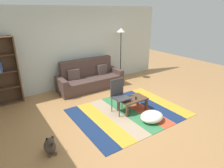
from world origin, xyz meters
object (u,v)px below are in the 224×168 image
object	(u,v)px
coffee_table	(133,101)
tv_remote	(136,98)
dog	(50,146)
folding_chair	(119,93)
standing_lamp	(121,37)
couch	(90,79)
pouf	(152,117)

from	to	relation	value
coffee_table	tv_remote	xyz separation A→B (m)	(0.07, -0.05, 0.08)
coffee_table	dog	size ratio (longest dim) A/B	1.88
folding_chair	standing_lamp	bearing A→B (deg)	105.30
tv_remote	folding_chair	world-z (taller)	folding_chair
couch	tv_remote	size ratio (longest dim) A/B	15.07
dog	standing_lamp	bearing A→B (deg)	36.41
coffee_table	pouf	size ratio (longest dim) A/B	1.26
dog	folding_chair	size ratio (longest dim) A/B	0.44
pouf	standing_lamp	distance (m)	3.49
couch	tv_remote	distance (m)	2.16
standing_lamp	tv_remote	world-z (taller)	standing_lamp
coffee_table	standing_lamp	xyz separation A→B (m)	(1.22, 2.23, 1.34)
coffee_table	dog	distance (m)	2.41
coffee_table	standing_lamp	bearing A→B (deg)	61.28
dog	folding_chair	xyz separation A→B (m)	(2.03, 0.58, 0.37)
pouf	standing_lamp	size ratio (longest dim) A/B	0.30
pouf	dog	world-z (taller)	dog
pouf	tv_remote	distance (m)	0.69
pouf	coffee_table	bearing A→B (deg)	93.44
couch	folding_chair	size ratio (longest dim) A/B	2.51
pouf	dog	xyz separation A→B (m)	(-2.41, 0.27, 0.03)
couch	standing_lamp	size ratio (longest dim) A/B	1.15
couch	coffee_table	bearing A→B (deg)	-84.91
couch	tv_remote	xyz separation A→B (m)	(0.25, -2.15, 0.04)
tv_remote	folding_chair	size ratio (longest dim) A/B	0.17
standing_lamp	tv_remote	bearing A→B (deg)	-116.92
couch	dog	distance (m)	3.34
pouf	standing_lamp	xyz separation A→B (m)	(1.18, 2.92, 1.51)
coffee_table	standing_lamp	distance (m)	2.87
standing_lamp	folding_chair	world-z (taller)	standing_lamp
couch	folding_chair	bearing A→B (deg)	-94.54
dog	tv_remote	xyz separation A→B (m)	(2.44, 0.37, 0.21)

